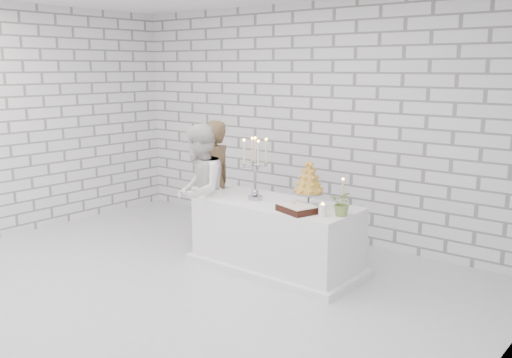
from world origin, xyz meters
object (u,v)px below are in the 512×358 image
Objects in this scene: bride at (199,192)px; candelabra at (255,169)px; cake_table at (276,236)px; croquembouche at (309,183)px; groom at (213,183)px.

candelabra is at bearing 76.82° from bride.
bride reaches higher than cake_table.
candelabra is 1.39× the size of croquembouche.
bride reaches higher than croquembouche.
croquembouche is at bearing 72.70° from bride.
bride is 2.24× the size of candelabra.
croquembouche is at bearing 85.82° from groom.
cake_table is 2.57× the size of candelabra.
candelabra is (0.88, -0.27, 0.32)m from groom.
candelabra is at bearing -170.40° from cake_table.
bride is 0.76m from candelabra.
bride reaches higher than candelabra.
cake_table is 0.73m from croquembouche.
bride reaches higher than groom.
cake_table is 1.23m from groom.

